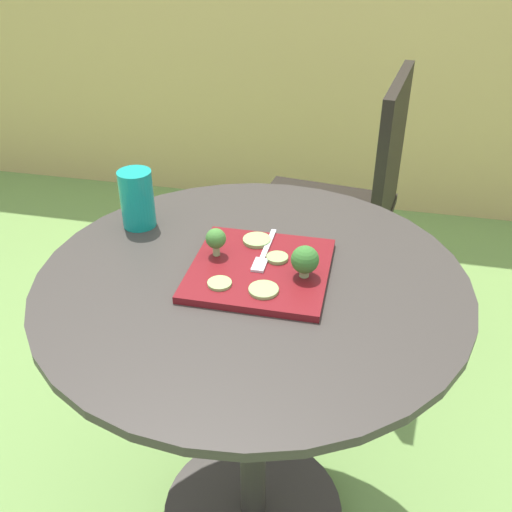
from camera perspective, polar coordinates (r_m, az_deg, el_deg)
bamboo_fence at (r=2.75m, az=8.41°, el=19.37°), size 8.00×0.08×1.48m
patio_table at (r=1.27m, az=-0.34°, el=-13.20°), size 0.80×0.80×0.73m
patio_chair at (r=1.86m, az=9.12°, el=5.90°), size 0.49×0.49×0.90m
salad_plate at (r=1.08m, az=0.39°, el=-1.32°), size 0.25×0.25×0.01m
drinking_glass at (r=1.24m, az=-11.52°, el=5.22°), size 0.07×0.07×0.12m
fork at (r=1.11m, az=0.80°, el=0.20°), size 0.02×0.15×0.00m
broccoli_floret_0 at (r=1.03m, az=4.79°, el=-0.45°), size 0.05×0.05×0.06m
broccoli_floret_1 at (r=1.10m, az=-3.95°, el=1.65°), size 0.04×0.04×0.06m
cucumber_slice_0 at (r=1.10m, az=2.09°, el=-0.18°), size 0.04×0.04×0.01m
cucumber_slice_1 at (r=1.01m, az=0.74°, el=-3.32°), size 0.05×0.05×0.01m
cucumber_slice_2 at (r=1.03m, az=-3.58°, el=-2.68°), size 0.04×0.04×0.01m
cucumber_slice_3 at (r=1.15m, az=0.08°, el=1.56°), size 0.06×0.06×0.01m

